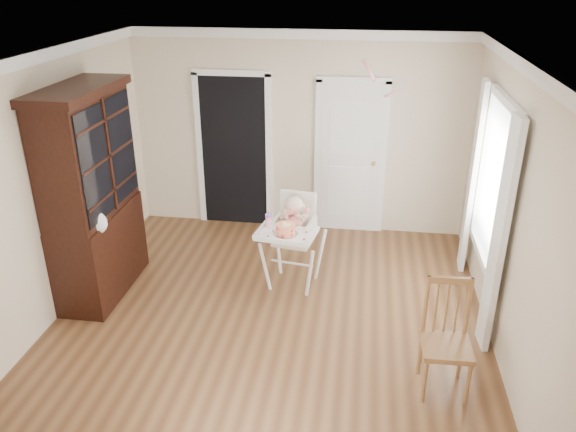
# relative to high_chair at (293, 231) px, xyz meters

# --- Properties ---
(floor) EXTENTS (5.00, 5.00, 0.00)m
(floor) POSITION_rel_high_chair_xyz_m (-0.15, -0.87, -0.69)
(floor) COLOR #52321C
(floor) RESTS_ON ground
(ceiling) EXTENTS (5.00, 5.00, 0.00)m
(ceiling) POSITION_rel_high_chair_xyz_m (-0.15, -0.87, 2.01)
(ceiling) COLOR white
(ceiling) RESTS_ON wall_back
(wall_back) EXTENTS (4.50, 0.00, 4.50)m
(wall_back) POSITION_rel_high_chair_xyz_m (-0.15, 1.63, 0.66)
(wall_back) COLOR beige
(wall_back) RESTS_ON floor
(wall_left) EXTENTS (0.00, 5.00, 5.00)m
(wall_left) POSITION_rel_high_chair_xyz_m (-2.40, -0.87, 0.66)
(wall_left) COLOR beige
(wall_left) RESTS_ON floor
(wall_right) EXTENTS (0.00, 5.00, 5.00)m
(wall_right) POSITION_rel_high_chair_xyz_m (2.10, -0.87, 0.66)
(wall_right) COLOR beige
(wall_right) RESTS_ON floor
(crown_molding) EXTENTS (4.50, 5.00, 0.12)m
(crown_molding) POSITION_rel_high_chair_xyz_m (-0.15, -0.87, 1.95)
(crown_molding) COLOR white
(crown_molding) RESTS_ON ceiling
(doorway) EXTENTS (1.06, 0.05, 2.22)m
(doorway) POSITION_rel_high_chair_xyz_m (-1.05, 1.61, 0.42)
(doorway) COLOR black
(doorway) RESTS_ON wall_back
(closet_door) EXTENTS (0.96, 0.09, 2.13)m
(closet_door) POSITION_rel_high_chair_xyz_m (0.56, 1.61, 0.33)
(closet_door) COLOR white
(closet_door) RESTS_ON wall_back
(window_right) EXTENTS (0.13, 1.84, 2.30)m
(window_right) POSITION_rel_high_chair_xyz_m (2.03, -0.07, 0.59)
(window_right) COLOR white
(window_right) RESTS_ON wall_right
(high_chair) EXTENTS (0.75, 0.88, 1.12)m
(high_chair) POSITION_rel_high_chair_xyz_m (0.00, 0.00, 0.00)
(high_chair) COLOR white
(high_chair) RESTS_ON floor
(baby) EXTENTS (0.32, 0.26, 0.48)m
(baby) POSITION_rel_high_chair_xyz_m (0.01, 0.03, 0.16)
(baby) COLOR beige
(baby) RESTS_ON high_chair
(cake) EXTENTS (0.27, 0.27, 0.12)m
(cake) POSITION_rel_high_chair_xyz_m (-0.05, -0.27, 0.15)
(cake) COLOR silver
(cake) RESTS_ON high_chair
(sippy_cup) EXTENTS (0.08, 0.08, 0.19)m
(sippy_cup) POSITION_rel_high_chair_xyz_m (-0.26, -0.11, 0.17)
(sippy_cup) COLOR pink
(sippy_cup) RESTS_ON high_chair
(china_cabinet) EXTENTS (0.62, 1.39, 2.34)m
(china_cabinet) POSITION_rel_high_chair_xyz_m (-2.13, -0.41, 0.48)
(china_cabinet) COLOR black
(china_cabinet) RESTS_ON floor
(dining_chair) EXTENTS (0.43, 0.43, 1.03)m
(dining_chair) POSITION_rel_high_chair_xyz_m (1.53, -1.54, -0.21)
(dining_chair) COLOR brown
(dining_chair) RESTS_ON floor
(streamer) EXTENTS (0.15, 0.48, 0.15)m
(streamer) POSITION_rel_high_chair_xyz_m (0.74, 0.48, 1.72)
(streamer) COLOR pink
(streamer) RESTS_ON ceiling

